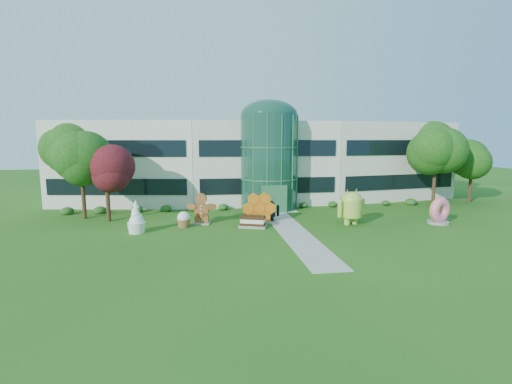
{
  "coord_description": "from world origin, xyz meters",
  "views": [
    {
      "loc": [
        -7.17,
        -26.86,
        7.37
      ],
      "look_at": [
        -2.28,
        6.0,
        2.6
      ],
      "focal_mm": 26.0,
      "sensor_mm": 36.0,
      "label": 1
    }
  ],
  "objects": [
    {
      "name": "atrium",
      "position": [
        0.0,
        12.0,
        4.9
      ],
      "size": [
        6.0,
        6.0,
        9.8
      ],
      "primitive_type": "cylinder",
      "color": "#194738",
      "rests_on": "ground"
    },
    {
      "name": "android_black",
      "position": [
        -1.17,
        5.45,
        1.1
      ],
      "size": [
        2.02,
        1.42,
        2.2
      ],
      "primitive_type": null,
      "rotation": [
        0.0,
        0.0,
        -0.06
      ],
      "color": "black",
      "rests_on": "ground"
    },
    {
      "name": "trees_backdrop",
      "position": [
        0.0,
        13.0,
        4.2
      ],
      "size": [
        52.0,
        8.0,
        8.4
      ],
      "primitive_type": null,
      "color": "#114310",
      "rests_on": "ground"
    },
    {
      "name": "honeycomb",
      "position": [
        -2.19,
        4.67,
        1.22
      ],
      "size": [
        3.17,
        1.32,
        2.44
      ],
      "primitive_type": null,
      "rotation": [
        0.0,
        0.0,
        0.07
      ],
      "color": "orange",
      "rests_on": "ground"
    },
    {
      "name": "gingerbread",
      "position": [
        -7.21,
        5.22,
        1.37
      ],
      "size": [
        3.15,
        1.83,
        2.74
      ],
      "primitive_type": null,
      "rotation": [
        0.0,
        0.0,
        -0.25
      ],
      "color": "brown",
      "rests_on": "ground"
    },
    {
      "name": "cupcake",
      "position": [
        -8.71,
        4.12,
        0.68
      ],
      "size": [
        1.39,
        1.39,
        1.36
      ],
      "primitive_type": null,
      "rotation": [
        0.0,
        0.0,
        -0.26
      ],
      "color": "white",
      "rests_on": "ground"
    },
    {
      "name": "ice_cream_sandwich",
      "position": [
        -2.96,
        3.22,
        0.5
      ],
      "size": [
        2.48,
        1.8,
        1.0
      ],
      "primitive_type": null,
      "rotation": [
        0.0,
        0.0,
        -0.34
      ],
      "color": "black",
      "rests_on": "ground"
    },
    {
      "name": "tree_red",
      "position": [
        -15.5,
        7.5,
        3.0
      ],
      "size": [
        4.0,
        4.0,
        6.0
      ],
      "primitive_type": null,
      "color": "#3F0C14",
      "rests_on": "ground"
    },
    {
      "name": "building",
      "position": [
        0.0,
        18.0,
        4.65
      ],
      "size": [
        46.0,
        15.0,
        9.3
      ],
      "primitive_type": null,
      "color": "beige",
      "rests_on": "ground"
    },
    {
      "name": "donut",
      "position": [
        13.35,
        2.25,
        1.17
      ],
      "size": [
        2.49,
        1.76,
        2.35
      ],
      "primitive_type": null,
      "rotation": [
        0.0,
        0.0,
        0.33
      ],
      "color": "#FB5F86",
      "rests_on": "ground"
    },
    {
      "name": "froyo",
      "position": [
        -12.31,
        2.79,
        1.29
      ],
      "size": [
        1.73,
        1.73,
        2.58
      ],
      "primitive_type": null,
      "rotation": [
        0.0,
        0.0,
        0.16
      ],
      "color": "white",
      "rests_on": "ground"
    },
    {
      "name": "android_green",
      "position": [
        5.65,
        3.13,
        1.68
      ],
      "size": [
        3.43,
        2.78,
        3.36
      ],
      "primitive_type": null,
      "rotation": [
        0.0,
        0.0,
        0.31
      ],
      "color": "#9BC03D",
      "rests_on": "ground"
    },
    {
      "name": "walkway",
      "position": [
        0.0,
        2.0,
        0.02
      ],
      "size": [
        2.4,
        20.0,
        0.04
      ],
      "primitive_type": "cube",
      "color": "#9E9E93",
      "rests_on": "ground"
    },
    {
      "name": "ground",
      "position": [
        0.0,
        0.0,
        0.0
      ],
      "size": [
        140.0,
        140.0,
        0.0
      ],
      "primitive_type": "plane",
      "color": "#215114",
      "rests_on": "ground"
    }
  ]
}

